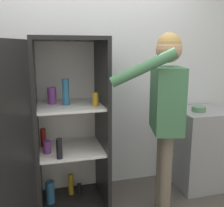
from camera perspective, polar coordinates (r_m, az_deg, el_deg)
name	(u,v)px	position (r m, az deg, el deg)	size (l,w,h in m)	color
wall_back	(86,77)	(2.91, -5.63, 5.71)	(7.00, 0.06, 2.55)	silver
refrigerator	(59,130)	(2.51, -11.55, -5.71)	(1.00, 1.25, 1.69)	black
person	(166,103)	(2.44, 11.58, 0.10)	(0.75, 0.57, 1.72)	#726656
counter	(200,148)	(3.27, 18.63, -9.07)	(0.59, 0.56, 0.90)	gray
bowl	(199,109)	(3.04, 18.34, -1.15)	(0.15, 0.15, 0.06)	#517F5B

